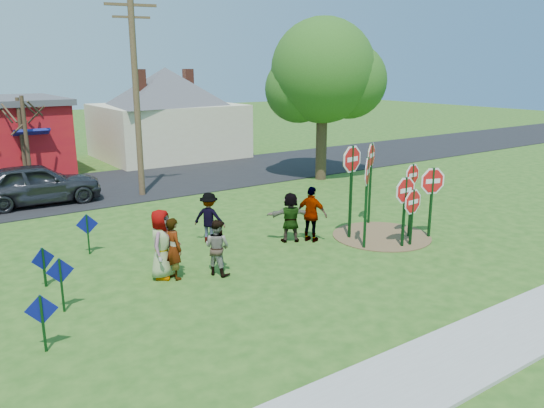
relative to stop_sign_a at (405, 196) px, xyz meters
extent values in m
plane|color=#244E16|center=(-4.25, 2.10, -1.61)|extent=(120.00, 120.00, 0.00)
cube|color=#9E9E99|center=(-4.25, -5.10, -1.57)|extent=(22.00, 1.80, 0.08)
cube|color=black|center=(-4.25, 13.60, -1.59)|extent=(120.00, 7.50, 0.04)
cylinder|color=brown|center=(0.25, 1.10, -1.59)|extent=(3.20, 3.20, 0.03)
cube|color=navy|center=(-7.25, 16.50, 0.79)|extent=(1.60, 0.78, 0.45)
cube|color=beige|center=(1.25, 20.10, -0.01)|extent=(8.00, 7.00, 3.20)
pyramid|color=#4C4C51|center=(1.25, 20.10, 3.79)|extent=(9.40, 9.40, 2.20)
cube|color=brown|center=(-0.75, 19.10, 2.99)|extent=(0.55, 0.55, 1.40)
cube|color=brown|center=(3.25, 21.10, 2.99)|extent=(0.55, 0.55, 1.40)
cube|color=#0E3414|center=(0.00, 0.00, -0.51)|extent=(0.06, 0.07, 2.20)
cylinder|color=white|center=(0.00, 0.00, 0.19)|extent=(1.11, 0.02, 1.11)
cylinder|color=red|center=(0.00, 0.00, 0.19)|extent=(0.96, 0.02, 0.96)
cube|color=white|center=(0.00, 0.00, 0.19)|extent=(0.49, 0.01, 0.14)
cube|color=#0E3414|center=(-0.75, 1.57, -0.09)|extent=(0.07, 0.09, 3.03)
cylinder|color=white|center=(-0.75, 1.57, 0.99)|extent=(1.16, 0.19, 1.17)
cylinder|color=red|center=(-0.75, 1.57, 0.99)|extent=(1.00, 0.17, 1.01)
cube|color=white|center=(-0.75, 1.57, 0.99)|extent=(0.51, 0.08, 0.15)
cylinder|color=gold|center=(-0.75, 1.57, 0.99)|extent=(1.16, 0.19, 1.17)
cube|color=#0E3414|center=(0.92, 0.55, -0.40)|extent=(0.06, 0.07, 2.43)
cylinder|color=white|center=(0.92, 0.55, 0.46)|extent=(0.97, 0.15, 0.97)
cylinder|color=red|center=(0.92, 0.55, 0.46)|extent=(0.83, 0.13, 0.84)
cube|color=white|center=(0.92, 0.55, 0.46)|extent=(0.43, 0.06, 0.12)
cube|color=#0E3414|center=(0.95, 2.41, -0.17)|extent=(0.09, 0.10, 2.87)
cylinder|color=white|center=(0.95, 2.41, 0.86)|extent=(0.99, 0.57, 1.13)
cylinder|color=red|center=(0.95, 2.41, 0.86)|extent=(0.86, 0.50, 0.98)
cube|color=white|center=(0.95, 2.41, 0.86)|extent=(0.44, 0.25, 0.14)
cylinder|color=gold|center=(0.95, 2.41, 0.86)|extent=(0.99, 0.57, 1.13)
cube|color=#0E3414|center=(0.30, -0.06, -0.71)|extent=(0.06, 0.08, 1.79)
cylinder|color=white|center=(0.30, -0.06, -0.20)|extent=(1.06, 0.10, 1.07)
cylinder|color=red|center=(0.30, -0.06, -0.20)|extent=(0.92, 0.09, 0.92)
cube|color=white|center=(0.30, -0.06, -0.20)|extent=(0.47, 0.04, 0.13)
cube|color=#0E3414|center=(1.44, 0.15, -0.45)|extent=(0.08, 0.09, 2.31)
cylinder|color=white|center=(1.44, 0.15, 0.27)|extent=(1.12, 0.38, 1.17)
cylinder|color=red|center=(1.44, 0.15, 0.27)|extent=(0.97, 0.33, 1.01)
cube|color=white|center=(1.44, 0.15, 0.27)|extent=(0.49, 0.16, 0.15)
cylinder|color=gold|center=(1.44, 0.15, 0.27)|extent=(1.12, 0.37, 1.17)
cube|color=#0E3414|center=(-1.07, 0.56, -0.19)|extent=(0.10, 0.10, 2.83)
cylinder|color=white|center=(-1.07, 0.56, 0.80)|extent=(0.95, 0.73, 1.17)
cylinder|color=red|center=(-1.07, 0.56, 0.80)|extent=(0.82, 0.63, 1.01)
cube|color=white|center=(-1.07, 0.56, 0.80)|extent=(0.42, 0.32, 0.15)
cube|color=#0E3414|center=(-10.51, -0.29, -1.02)|extent=(0.06, 0.07, 1.18)
cube|color=navy|center=(-10.51, -0.29, -0.72)|extent=(0.60, 0.18, 0.62)
cube|color=#0E3414|center=(-9.77, 1.32, -0.97)|extent=(0.05, 0.06, 1.27)
cube|color=navy|center=(-9.77, 1.32, -0.62)|extent=(0.60, 0.07, 0.60)
cube|color=#0E3414|center=(-9.78, 3.06, -1.09)|extent=(0.06, 0.07, 1.03)
cube|color=navy|center=(-9.78, 3.06, -0.87)|extent=(0.59, 0.18, 0.61)
cube|color=#0E3414|center=(-8.15, 4.87, -1.00)|extent=(0.06, 0.07, 1.22)
cube|color=navy|center=(-8.15, 4.87, -0.68)|extent=(0.61, 0.16, 0.63)
imported|color=#405097|center=(-7.09, 1.92, -0.68)|extent=(1.05, 1.07, 1.86)
imported|color=#257169|center=(-6.85, 1.69, -0.78)|extent=(0.44, 0.63, 1.66)
imported|color=#96413A|center=(-5.78, 1.30, -0.85)|extent=(0.84, 0.92, 1.52)
imported|color=#2D2D32|center=(-4.65, 3.84, -0.81)|extent=(1.11, 1.18, 1.60)
imported|color=#522C59|center=(-1.98, 2.02, -0.72)|extent=(0.85, 1.13, 1.79)
imported|color=#1C5827|center=(-2.53, 2.40, -0.80)|extent=(1.54, 1.13, 1.61)
imported|color=#323237|center=(-8.12, 11.93, -0.73)|extent=(5.01, 2.22, 1.68)
cylinder|color=#4C3823|center=(-4.04, 11.10, 2.57)|extent=(0.26, 0.26, 8.36)
cube|color=#4C3823|center=(-4.04, 11.10, 6.20)|extent=(2.01, 0.59, 0.11)
cube|color=#4C3823|center=(-4.04, 11.10, 5.73)|extent=(1.47, 0.44, 0.09)
cylinder|color=#382819|center=(4.56, 9.37, 0.49)|extent=(0.53, 0.53, 4.20)
sphere|color=#265216|center=(4.56, 9.37, 3.64)|extent=(4.96, 4.96, 4.96)
sphere|color=#265216|center=(5.70, 8.79, 3.16)|extent=(3.62, 3.62, 3.62)
sphere|color=#265216|center=(3.70, 10.13, 2.78)|extent=(3.24, 3.24, 3.24)
cylinder|color=#382819|center=(-7.63, 15.72, 0.48)|extent=(0.18, 0.18, 4.17)
cylinder|color=#382819|center=(-7.68, 16.52, 0.42)|extent=(0.18, 0.18, 4.06)
camera|label=1|loc=(-12.21, -10.48, 3.79)|focal=35.00mm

